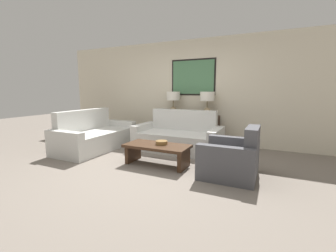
{
  "coord_description": "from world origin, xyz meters",
  "views": [
    {
      "loc": [
        1.95,
        -3.26,
        1.37
      ],
      "look_at": [
        0.01,
        0.81,
        0.65
      ],
      "focal_mm": 24.0,
      "sensor_mm": 36.0,
      "label": 1
    }
  ],
  "objects_px": {
    "couch_by_side": "(95,137)",
    "coffee_table": "(157,150)",
    "table_lamp_left": "(173,98)",
    "table_lamp_right": "(207,99)",
    "console_table": "(189,129)",
    "decorative_bowl": "(162,143)",
    "couch_by_back_wall": "(178,138)",
    "armchair_near_back_wall": "(231,159)"
  },
  "relations": [
    {
      "from": "couch_by_back_wall",
      "to": "armchair_near_back_wall",
      "type": "height_order",
      "value": "couch_by_back_wall"
    },
    {
      "from": "table_lamp_right",
      "to": "coffee_table",
      "type": "relative_size",
      "value": 0.49
    },
    {
      "from": "armchair_near_back_wall",
      "to": "coffee_table",
      "type": "bearing_deg",
      "value": -178.66
    },
    {
      "from": "table_lamp_left",
      "to": "couch_by_side",
      "type": "xyz_separation_m",
      "value": [
        -1.38,
        -1.45,
        -0.87
      ]
    },
    {
      "from": "couch_by_back_wall",
      "to": "armchair_near_back_wall",
      "type": "distance_m",
      "value": 1.76
    },
    {
      "from": "table_lamp_right",
      "to": "coffee_table",
      "type": "bearing_deg",
      "value": -102.55
    },
    {
      "from": "table_lamp_right",
      "to": "coffee_table",
      "type": "height_order",
      "value": "table_lamp_right"
    },
    {
      "from": "couch_by_back_wall",
      "to": "coffee_table",
      "type": "bearing_deg",
      "value": -87.73
    },
    {
      "from": "console_table",
      "to": "coffee_table",
      "type": "bearing_deg",
      "value": -88.61
    },
    {
      "from": "couch_by_back_wall",
      "to": "decorative_bowl",
      "type": "height_order",
      "value": "couch_by_back_wall"
    },
    {
      "from": "coffee_table",
      "to": "decorative_bowl",
      "type": "distance_m",
      "value": 0.16
    },
    {
      "from": "console_table",
      "to": "decorative_bowl",
      "type": "xyz_separation_m",
      "value": [
        0.11,
        -1.79,
        0.04
      ]
    },
    {
      "from": "table_lamp_left",
      "to": "table_lamp_right",
      "type": "relative_size",
      "value": 1.0
    },
    {
      "from": "console_table",
      "to": "table_lamp_right",
      "type": "relative_size",
      "value": 2.54
    },
    {
      "from": "table_lamp_right",
      "to": "couch_by_back_wall",
      "type": "height_order",
      "value": "table_lamp_right"
    },
    {
      "from": "console_table",
      "to": "couch_by_side",
      "type": "height_order",
      "value": "couch_by_side"
    },
    {
      "from": "table_lamp_left",
      "to": "decorative_bowl",
      "type": "xyz_separation_m",
      "value": [
        0.57,
        -1.79,
        -0.74
      ]
    },
    {
      "from": "couch_by_side",
      "to": "table_lamp_left",
      "type": "bearing_deg",
      "value": 46.39
    },
    {
      "from": "coffee_table",
      "to": "armchair_near_back_wall",
      "type": "bearing_deg",
      "value": 1.34
    },
    {
      "from": "decorative_bowl",
      "to": "console_table",
      "type": "bearing_deg",
      "value": 93.6
    },
    {
      "from": "couch_by_side",
      "to": "coffee_table",
      "type": "distance_m",
      "value": 1.92
    },
    {
      "from": "console_table",
      "to": "table_lamp_left",
      "type": "distance_m",
      "value": 0.91
    },
    {
      "from": "table_lamp_left",
      "to": "couch_by_back_wall",
      "type": "relative_size",
      "value": 0.3
    },
    {
      "from": "table_lamp_left",
      "to": "table_lamp_right",
      "type": "distance_m",
      "value": 0.91
    },
    {
      "from": "table_lamp_right",
      "to": "couch_by_back_wall",
      "type": "relative_size",
      "value": 0.3
    },
    {
      "from": "couch_by_side",
      "to": "table_lamp_right",
      "type": "bearing_deg",
      "value": 32.32
    },
    {
      "from": "table_lamp_right",
      "to": "armchair_near_back_wall",
      "type": "bearing_deg",
      "value": -62.87
    },
    {
      "from": "couch_by_side",
      "to": "decorative_bowl",
      "type": "xyz_separation_m",
      "value": [
        1.94,
        -0.34,
        0.12
      ]
    },
    {
      "from": "couch_by_back_wall",
      "to": "coffee_table",
      "type": "distance_m",
      "value": 1.12
    },
    {
      "from": "decorative_bowl",
      "to": "armchair_near_back_wall",
      "type": "xyz_separation_m",
      "value": [
        1.27,
        -0.02,
        -0.14
      ]
    },
    {
      "from": "table_lamp_left",
      "to": "couch_by_side",
      "type": "bearing_deg",
      "value": -133.61
    },
    {
      "from": "coffee_table",
      "to": "armchair_near_back_wall",
      "type": "height_order",
      "value": "armchair_near_back_wall"
    },
    {
      "from": "couch_by_side",
      "to": "console_table",
      "type": "bearing_deg",
      "value": 38.29
    },
    {
      "from": "coffee_table",
      "to": "decorative_bowl",
      "type": "relative_size",
      "value": 5.45
    },
    {
      "from": "couch_by_back_wall",
      "to": "decorative_bowl",
      "type": "distance_m",
      "value": 1.08
    },
    {
      "from": "console_table",
      "to": "table_lamp_left",
      "type": "height_order",
      "value": "table_lamp_left"
    },
    {
      "from": "table_lamp_left",
      "to": "couch_by_back_wall",
      "type": "xyz_separation_m",
      "value": [
        0.45,
        -0.72,
        -0.87
      ]
    },
    {
      "from": "coffee_table",
      "to": "armchair_near_back_wall",
      "type": "relative_size",
      "value": 1.35
    },
    {
      "from": "console_table",
      "to": "table_lamp_left",
      "type": "xyz_separation_m",
      "value": [
        -0.45,
        0.0,
        0.78
      ]
    },
    {
      "from": "coffee_table",
      "to": "table_lamp_right",
      "type": "bearing_deg",
      "value": 77.45
    },
    {
      "from": "couch_by_side",
      "to": "coffee_table",
      "type": "relative_size",
      "value": 1.63
    },
    {
      "from": "couch_by_back_wall",
      "to": "decorative_bowl",
      "type": "xyz_separation_m",
      "value": [
        0.11,
        -1.07,
        0.12
      ]
    }
  ]
}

